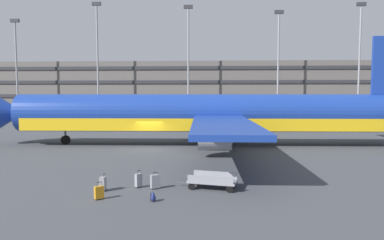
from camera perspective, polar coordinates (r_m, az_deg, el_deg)
The scene contains 14 objects.
ground_plane at distance 33.57m, azimuth -6.99°, elevation -4.56°, with size 600.00×600.00×0.00m, color #424449.
terminal_structure at distance 85.48m, azimuth -0.83°, elevation 4.95°, with size 128.56×16.34×12.12m.
airliner at distance 35.36m, azimuth 3.13°, elevation 0.82°, with size 43.84×35.51×10.66m.
light_mast_far_left at distance 83.13m, azimuth -26.36°, elevation 8.52°, with size 1.80×0.50×20.39m.
light_mast_left at distance 76.43m, azimuth -14.93°, elevation 10.46°, with size 1.80×0.50×23.57m.
light_mast_center_left at distance 72.89m, azimuth -0.60°, elevation 10.57°, with size 1.80×0.50×22.72m.
light_mast_center_right at distance 73.89m, azimuth 13.67°, elevation 9.86°, with size 1.80×0.50×21.48m.
light_mast_right at distance 78.37m, azimuth 25.29°, elevation 9.75°, with size 1.80×0.50×22.80m.
suitcase_teal at distance 20.01m, azimuth -8.58°, elevation -9.51°, with size 0.41×0.43×0.97m.
suitcase_orange at distance 19.62m, azimuth -5.98°, elevation -9.76°, with size 0.52×0.46×0.93m.
suitcase_large at distance 19.67m, azimuth -14.11°, elevation -9.85°, with size 0.29×0.39×0.94m.
suitcase_navy at distance 18.25m, azimuth -14.69°, elevation -11.15°, with size 0.48×0.45×0.88m.
backpack_red at distance 17.47m, azimuth -6.26°, elevation -12.20°, with size 0.28×0.34×0.50m.
baggage_cart at distance 19.60m, azimuth 3.31°, elevation -9.71°, with size 3.37×1.85×0.82m.
Camera 1 is at (5.84, -32.65, 5.19)m, focal length 33.25 mm.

